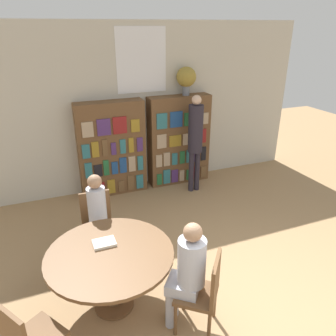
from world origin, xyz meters
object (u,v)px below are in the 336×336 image
object	(u,v)px
reading_table	(110,261)
seated_reader_left	(98,216)
seated_reader_right	(187,270)
chair_far_side	(204,290)
bookshelf_left	(112,149)
bookshelf_right	(179,140)
flower_vase	(186,78)
librarian_standing	(195,135)
chair_left_side	(97,221)

from	to	relation	value
reading_table	seated_reader_left	size ratio (longest dim) A/B	1.08
reading_table	seated_reader_right	xyz separation A→B (m)	(0.65, -0.51, 0.09)
chair_far_side	reading_table	bearing A→B (deg)	90.00
bookshelf_left	seated_reader_right	distance (m)	3.25
reading_table	seated_reader_right	size ratio (longest dim) A/B	1.08
bookshelf_right	flower_vase	world-z (taller)	flower_vase
reading_table	flower_vase	bearing A→B (deg)	52.57
librarian_standing	seated_reader_right	bearing A→B (deg)	-117.21
bookshelf_left	seated_reader_left	xyz separation A→B (m)	(-0.62, -1.91, -0.16)
chair_far_side	flower_vase	bearing A→B (deg)	17.01
librarian_standing	flower_vase	bearing A→B (deg)	86.72
chair_far_side	seated_reader_left	xyz separation A→B (m)	(-0.76, 1.45, 0.19)
bookshelf_left	chair_left_side	distance (m)	1.86
bookshelf_left	bookshelf_right	bearing A→B (deg)	-0.00
bookshelf_right	chair_left_side	xyz separation A→B (m)	(-1.93, -1.73, -0.35)
bookshelf_left	bookshelf_right	size ratio (longest dim) A/B	1.00
seated_reader_right	flower_vase	bearing A→B (deg)	14.27
bookshelf_right	librarian_standing	size ratio (longest dim) A/B	0.95
seated_reader_left	seated_reader_right	world-z (taller)	seated_reader_right
reading_table	chair_far_side	world-z (taller)	chair_far_side
bookshelf_left	bookshelf_right	distance (m)	1.32
seated_reader_right	librarian_standing	bearing A→B (deg)	10.96
chair_far_side	librarian_standing	distance (m)	3.19
bookshelf_left	reading_table	world-z (taller)	bookshelf_left
bookshelf_left	chair_left_side	size ratio (longest dim) A/B	1.92
bookshelf_left	chair_far_side	size ratio (longest dim) A/B	1.92
bookshelf_right	seated_reader_left	distance (m)	2.72
flower_vase	seated_reader_right	bearing A→B (deg)	-113.90
seated_reader_left	chair_far_side	bearing A→B (deg)	119.95
chair_left_side	librarian_standing	distance (m)	2.44
reading_table	chair_far_side	distance (m)	1.02
bookshelf_right	chair_far_side	distance (m)	3.58
chair_far_side	seated_reader_right	xyz separation A→B (m)	(-0.14, 0.11, 0.21)
bookshelf_left	chair_left_side	bearing A→B (deg)	-109.44
chair_left_side	seated_reader_left	distance (m)	0.27
reading_table	librarian_standing	size ratio (longest dim) A/B	0.74
flower_vase	seated_reader_right	world-z (taller)	flower_vase
chair_far_side	seated_reader_right	distance (m)	0.28
chair_far_side	seated_reader_right	world-z (taller)	seated_reader_right
seated_reader_right	seated_reader_left	bearing A→B (deg)	63.14
bookshelf_left	flower_vase	xyz separation A→B (m)	(1.45, 0.00, 1.18)
bookshelf_left	chair_far_side	world-z (taller)	bookshelf_left
bookshelf_right	librarian_standing	xyz separation A→B (m)	(0.10, -0.50, 0.24)
seated_reader_left	librarian_standing	world-z (taller)	librarian_standing
chair_left_side	flower_vase	bearing A→B (deg)	-137.78
reading_table	bookshelf_right	bearing A→B (deg)	54.31
bookshelf_right	librarian_standing	distance (m)	0.56
chair_left_side	seated_reader_right	bearing A→B (deg)	114.18
librarian_standing	chair_left_side	bearing A→B (deg)	-148.89
chair_left_side	seated_reader_right	distance (m)	1.66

